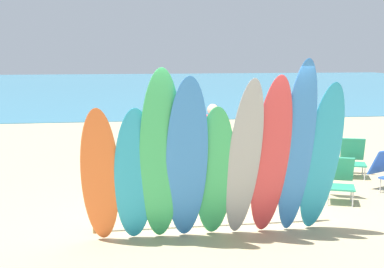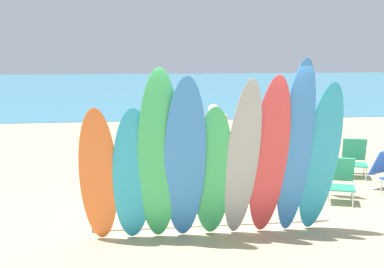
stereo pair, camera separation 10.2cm
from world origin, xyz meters
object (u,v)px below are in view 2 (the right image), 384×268
Objects in this scene: surfboard_red_6 at (269,158)px; beach_chair_red at (355,157)px; surfboard_blue_3 at (185,162)px; surfboard_teal_8 at (321,159)px; beach_chair_striped at (340,178)px; surfboard_rack at (206,196)px; surfboard_teal_1 at (133,176)px; surfboard_green_4 at (213,174)px; beachgoer_midbeach at (176,118)px; beachgoer_near_rack at (213,138)px; surfboard_green_2 at (159,158)px; surfboard_orange_0 at (98,177)px; surfboard_grey_5 at (242,161)px; surfboard_blue_7 at (295,150)px.

surfboard_red_6 reaches higher than beach_chair_red.
surfboard_blue_3 reaches higher than surfboard_teal_8.
surfboard_rack is at bearing -136.60° from beach_chair_striped.
surfboard_teal_1 is at bearing -153.29° from surfboard_rack.
surfboard_red_6 is (1.92, -0.07, 0.21)m from surfboard_teal_1.
surfboard_green_4 is 0.84× the size of surfboard_red_6.
surfboard_red_6 is at bearing 142.06° from beachgoer_midbeach.
surfboard_teal_1 is at bearing -135.24° from beach_chair_striped.
beachgoer_near_rack is at bearing 163.23° from beach_chair_striped.
surfboard_teal_8 is at bearing 4.87° from surfboard_green_2.
beach_chair_striped is (3.05, 1.79, -0.78)m from surfboard_blue_3.
surfboard_red_6 reaches higher than surfboard_teal_8.
surfboard_green_2 reaches higher than beach_chair_striped.
surfboard_teal_1 reaches higher than beach_chair_striped.
beachgoer_near_rack is (1.00, 3.38, -0.26)m from surfboard_blue_3.
surfboard_orange_0 is 2.00m from surfboard_grey_5.
surfboard_blue_7 reaches higher than surfboard_rack.
surfboard_blue_3 is (-0.42, -0.71, 0.70)m from surfboard_rack.
beach_chair_striped is at bearing 51.48° from surfboard_blue_7.
beach_chair_striped is at bearing 42.55° from surfboard_red_6.
surfboard_teal_1 is 5.93m from beach_chair_red.
surfboard_rack is 1.04m from surfboard_grey_5.
surfboard_green_4 is at bearing 18.47° from surfboard_blue_3.
surfboard_rack is 1.69× the size of surfboard_green_4.
surfboard_teal_1 is at bearing 171.03° from surfboard_blue_3.
beachgoer_near_rack is at bearing 76.20° from surfboard_blue_3.
surfboard_orange_0 is 0.47m from surfboard_teal_1.
beachgoer_near_rack reaches higher than beach_chair_red.
beachgoer_near_rack is (1.36, 3.35, -0.31)m from surfboard_green_2.
surfboard_rack is at bearing 153.07° from surfboard_blue_7.
surfboard_rack is 4.65m from beach_chair_red.
beachgoer_near_rack reaches higher than beachgoer_midbeach.
surfboard_grey_5 is 1.00× the size of surfboard_red_6.
surfboard_rack is 1.56m from surfboard_blue_7.
surfboard_blue_3 reaches higher than surfboard_orange_0.
surfboard_rack is 1.08m from surfboard_blue_3.
surfboard_orange_0 is at bearing -130.24° from beachgoer_near_rack.
beach_chair_striped is (2.63, 1.08, -0.08)m from surfboard_rack.
surfboard_blue_7 is 2.42m from beach_chair_striped.
surfboard_green_2 is 3.19× the size of beach_chair_red.
beachgoer_midbeach reaches higher than surfboard_rack.
beach_chair_striped is (3.75, 1.64, -0.57)m from surfboard_teal_1.
surfboard_grey_5 reaches higher than surfboard_rack.
beachgoer_midbeach reaches higher than beach_chair_striped.
surfboard_red_6 is 1.55× the size of beachgoer_midbeach.
surfboard_grey_5 is (0.81, 0.03, -0.02)m from surfboard_blue_3.
surfboard_red_6 reaches higher than surfboard_rack.
beachgoer_near_rack is 3.17m from beach_chair_red.
surfboard_blue_7 is (1.94, 0.04, 0.05)m from surfboard_green_2.
beach_chair_striped is (1.05, 1.63, -0.72)m from surfboard_teal_8.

